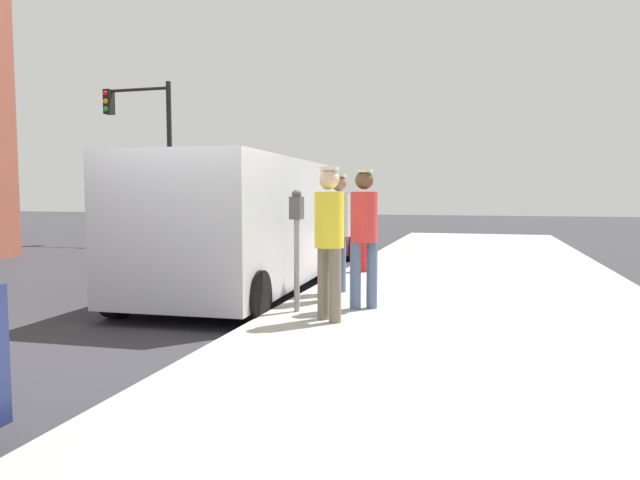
{
  "coord_description": "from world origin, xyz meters",
  "views": [
    {
      "loc": [
        3.53,
        -6.2,
        1.6
      ],
      "look_at": [
        1.65,
        0.56,
        1.05
      ],
      "focal_mm": 32.38,
      "sensor_mm": 36.0,
      "label": 1
    }
  ],
  "objects_px": {
    "pedestrian_in_green": "(328,226)",
    "fire_hydrant": "(365,250)",
    "pedestrian_in_yellow": "(329,233)",
    "traffic_light_corner": "(146,136)",
    "parked_van": "(241,223)",
    "parked_sedan_ahead": "(330,226)",
    "parking_meter_near": "(297,229)",
    "pedestrian_in_red": "(364,229)",
    "pedestrian_in_gray": "(339,225)"
  },
  "relations": [
    {
      "from": "pedestrian_in_gray",
      "to": "parked_sedan_ahead",
      "type": "height_order",
      "value": "pedestrian_in_gray"
    },
    {
      "from": "pedestrian_in_yellow",
      "to": "parked_van",
      "type": "distance_m",
      "value": 2.98
    },
    {
      "from": "pedestrian_in_green",
      "to": "traffic_light_corner",
      "type": "height_order",
      "value": "traffic_light_corner"
    },
    {
      "from": "pedestrian_in_green",
      "to": "traffic_light_corner",
      "type": "xyz_separation_m",
      "value": [
        -8.52,
        9.12,
        2.34
      ]
    },
    {
      "from": "pedestrian_in_yellow",
      "to": "parked_sedan_ahead",
      "type": "height_order",
      "value": "pedestrian_in_yellow"
    },
    {
      "from": "pedestrian_in_yellow",
      "to": "pedestrian_in_red",
      "type": "relative_size",
      "value": 1.0
    },
    {
      "from": "pedestrian_in_gray",
      "to": "pedestrian_in_yellow",
      "type": "bearing_deg",
      "value": -79.6
    },
    {
      "from": "pedestrian_in_gray",
      "to": "parked_sedan_ahead",
      "type": "bearing_deg",
      "value": 105.57
    },
    {
      "from": "parking_meter_near",
      "to": "pedestrian_in_red",
      "type": "height_order",
      "value": "pedestrian_in_red"
    },
    {
      "from": "pedestrian_in_gray",
      "to": "parked_van",
      "type": "bearing_deg",
      "value": 169.15
    },
    {
      "from": "parking_meter_near",
      "to": "traffic_light_corner",
      "type": "bearing_deg",
      "value": 129.97
    },
    {
      "from": "parked_van",
      "to": "pedestrian_in_yellow",
      "type": "bearing_deg",
      "value": -47.2
    },
    {
      "from": "pedestrian_in_green",
      "to": "parked_van",
      "type": "height_order",
      "value": "parked_van"
    },
    {
      "from": "parking_meter_near",
      "to": "pedestrian_in_green",
      "type": "bearing_deg",
      "value": 76.72
    },
    {
      "from": "parked_van",
      "to": "traffic_light_corner",
      "type": "bearing_deg",
      "value": 129.94
    },
    {
      "from": "pedestrian_in_green",
      "to": "pedestrian_in_yellow",
      "type": "relative_size",
      "value": 1.0
    },
    {
      "from": "pedestrian_in_green",
      "to": "pedestrian_in_gray",
      "type": "relative_size",
      "value": 1.01
    },
    {
      "from": "pedestrian_in_green",
      "to": "fire_hydrant",
      "type": "relative_size",
      "value": 2.06
    },
    {
      "from": "traffic_light_corner",
      "to": "fire_hydrant",
      "type": "xyz_separation_m",
      "value": [
        8.43,
        -6.0,
        -2.95
      ]
    },
    {
      "from": "pedestrian_in_red",
      "to": "traffic_light_corner",
      "type": "bearing_deg",
      "value": 133.67
    },
    {
      "from": "pedestrian_in_gray",
      "to": "fire_hydrant",
      "type": "bearing_deg",
      "value": 91.87
    },
    {
      "from": "pedestrian_in_gray",
      "to": "traffic_light_corner",
      "type": "relative_size",
      "value": 0.34
    },
    {
      "from": "parking_meter_near",
      "to": "pedestrian_in_yellow",
      "type": "relative_size",
      "value": 0.86
    },
    {
      "from": "pedestrian_in_yellow",
      "to": "traffic_light_corner",
      "type": "bearing_deg",
      "value": 130.56
    },
    {
      "from": "pedestrian_in_red",
      "to": "parked_sedan_ahead",
      "type": "bearing_deg",
      "value": 107.47
    },
    {
      "from": "pedestrian_in_green",
      "to": "pedestrian_in_gray",
      "type": "distance_m",
      "value": 0.65
    },
    {
      "from": "parked_van",
      "to": "fire_hydrant",
      "type": "distance_m",
      "value": 2.74
    },
    {
      "from": "pedestrian_in_green",
      "to": "pedestrian_in_red",
      "type": "height_order",
      "value": "pedestrian_in_green"
    },
    {
      "from": "pedestrian_in_red",
      "to": "parked_van",
      "type": "xyz_separation_m",
      "value": [
        -2.26,
        1.37,
        -0.02
      ]
    },
    {
      "from": "parking_meter_near",
      "to": "pedestrian_in_yellow",
      "type": "height_order",
      "value": "pedestrian_in_yellow"
    },
    {
      "from": "parked_sedan_ahead",
      "to": "parked_van",
      "type": "bearing_deg",
      "value": -87.58
    },
    {
      "from": "parked_sedan_ahead",
      "to": "pedestrian_in_green",
      "type": "bearing_deg",
      "value": -75.62
    },
    {
      "from": "parked_sedan_ahead",
      "to": "traffic_light_corner",
      "type": "distance_m",
      "value": 7.24
    },
    {
      "from": "parked_van",
      "to": "traffic_light_corner",
      "type": "relative_size",
      "value": 1.01
    },
    {
      "from": "pedestrian_in_red",
      "to": "traffic_light_corner",
      "type": "height_order",
      "value": "traffic_light_corner"
    },
    {
      "from": "parking_meter_near",
      "to": "pedestrian_in_green",
      "type": "relative_size",
      "value": 0.86
    },
    {
      "from": "pedestrian_in_green",
      "to": "pedestrian_in_gray",
      "type": "xyz_separation_m",
      "value": [
        -0.01,
        0.65,
        -0.01
      ]
    },
    {
      "from": "parked_van",
      "to": "parked_sedan_ahead",
      "type": "xyz_separation_m",
      "value": [
        -0.28,
        6.73,
        -0.41
      ]
    },
    {
      "from": "pedestrian_in_red",
      "to": "parked_sedan_ahead",
      "type": "relative_size",
      "value": 0.4
    },
    {
      "from": "parking_meter_near",
      "to": "pedestrian_in_yellow",
      "type": "bearing_deg",
      "value": -37.86
    },
    {
      "from": "pedestrian_in_red",
      "to": "fire_hydrant",
      "type": "distance_m",
      "value": 3.63
    },
    {
      "from": "pedestrian_in_red",
      "to": "parked_sedan_ahead",
      "type": "xyz_separation_m",
      "value": [
        -2.55,
        8.1,
        -0.42
      ]
    },
    {
      "from": "pedestrian_in_yellow",
      "to": "pedestrian_in_gray",
      "type": "distance_m",
      "value": 1.89
    },
    {
      "from": "parking_meter_near",
      "to": "pedestrian_in_green",
      "type": "distance_m",
      "value": 0.83
    },
    {
      "from": "parking_meter_near",
      "to": "parked_sedan_ahead",
      "type": "distance_m",
      "value": 8.7
    },
    {
      "from": "parking_meter_near",
      "to": "fire_hydrant",
      "type": "bearing_deg",
      "value": 88.54
    },
    {
      "from": "pedestrian_in_gray",
      "to": "parked_van",
      "type": "xyz_separation_m",
      "value": [
        -1.68,
        0.32,
        -0.01
      ]
    },
    {
      "from": "parked_van",
      "to": "fire_hydrant",
      "type": "relative_size",
      "value": 6.13
    },
    {
      "from": "parked_van",
      "to": "pedestrian_in_green",
      "type": "bearing_deg",
      "value": -29.87
    },
    {
      "from": "pedestrian_in_green",
      "to": "parked_van",
      "type": "relative_size",
      "value": 0.34
    }
  ]
}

